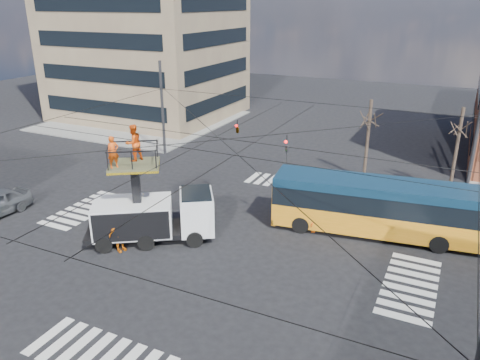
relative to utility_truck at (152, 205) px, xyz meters
name	(u,v)px	position (x,y,z in m)	size (l,w,h in m)	color
ground	(222,241)	(3.58, 1.39, -2.09)	(120.00, 120.00, 0.00)	black
sidewalk_nw	(144,120)	(-17.42, 22.39, -2.03)	(18.00, 18.00, 0.12)	slate
crosswalks	(222,241)	(3.58, 1.39, -2.08)	(22.40, 22.40, 0.02)	silver
overhead_network	(224,167)	(3.50, 1.79, 2.19)	(24.24, 24.24, 8.00)	#2D2D30
tree_a	(370,118)	(8.58, 14.89, 2.53)	(2.00, 2.00, 6.00)	#382B21
tree_b	(460,127)	(14.58, 14.89, 2.53)	(2.00, 2.00, 6.00)	#382B21
utility_truck	(152,205)	(0.00, 0.00, 0.00)	(7.12, 5.75, 6.52)	black
city_bus	(375,206)	(10.93, 6.01, -0.37)	(11.72, 4.13, 3.20)	orange
traffic_cone	(107,241)	(-1.82, -1.87, -1.72)	(0.36, 0.36, 0.75)	red
worker_ground	(119,234)	(-0.88, -1.88, -1.08)	(1.19, 0.50, 2.03)	orange
flagger	(314,218)	(7.76, 4.75, -1.20)	(1.16, 0.67, 1.80)	#E3510E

